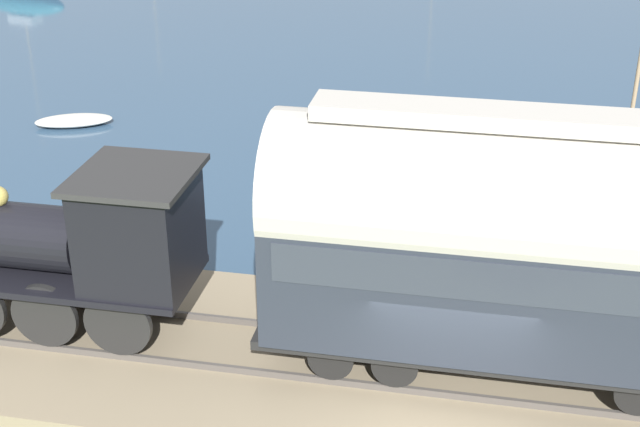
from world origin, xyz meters
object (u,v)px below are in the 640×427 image
(steam_locomotive, at_px, (76,239))
(rowboat_near_shore, at_px, (469,135))
(sailboat_blue, at_px, (621,180))
(passenger_coach, at_px, (527,240))
(rowboat_far_out, at_px, (74,121))

(steam_locomotive, relative_size, rowboat_near_shore, 2.50)
(rowboat_near_shore, bearing_deg, steam_locomotive, 131.28)
(steam_locomotive, bearing_deg, sailboat_blue, -50.23)
(passenger_coach, height_order, rowboat_far_out, passenger_coach)
(rowboat_near_shore, bearing_deg, rowboat_far_out, 72.46)
(sailboat_blue, height_order, rowboat_near_shore, sailboat_blue)
(sailboat_blue, xyz_separation_m, rowboat_far_out, (2.94, 15.79, -0.60))
(sailboat_blue, bearing_deg, rowboat_far_out, 106.93)
(sailboat_blue, distance_m, rowboat_near_shore, 5.33)
(passenger_coach, relative_size, sailboat_blue, 1.40)
(steam_locomotive, relative_size, rowboat_far_out, 2.14)
(rowboat_far_out, bearing_deg, rowboat_near_shore, -108.16)
(steam_locomotive, bearing_deg, passenger_coach, -90.00)
(steam_locomotive, relative_size, passenger_coach, 0.65)
(steam_locomotive, xyz_separation_m, passenger_coach, (-0.00, -7.53, 0.73))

